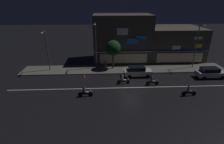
% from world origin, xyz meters
% --- Properties ---
extents(ground_plane, '(140.00, 140.00, 0.00)m').
position_xyz_m(ground_plane, '(0.00, 0.00, 0.00)').
color(ground_plane, black).
extents(lane_divider_stripe, '(33.77, 0.16, 0.01)m').
position_xyz_m(lane_divider_stripe, '(0.00, 0.00, 0.01)').
color(lane_divider_stripe, beige).
rests_on(lane_divider_stripe, ground).
extents(sidewalk_far, '(35.55, 4.27, 0.14)m').
position_xyz_m(sidewalk_far, '(0.00, 7.14, 0.07)').
color(sidewalk_far, '#5B5954').
rests_on(sidewalk_far, ground).
extents(storefront_left_block, '(11.00, 6.76, 8.96)m').
position_xyz_m(storefront_left_block, '(0.00, 12.58, 4.48)').
color(storefront_left_block, '#4C443A').
rests_on(storefront_left_block, ground).
extents(storefront_center_block, '(10.96, 9.20, 6.35)m').
position_xyz_m(storefront_center_block, '(10.66, 13.80, 3.17)').
color(storefront_center_block, '#4C443A').
rests_on(storefront_center_block, ground).
extents(streetlamp_west, '(0.44, 1.64, 6.76)m').
position_xyz_m(streetlamp_west, '(-13.05, 6.88, 4.15)').
color(streetlamp_west, '#47494C').
rests_on(streetlamp_west, sidewalk_far).
extents(streetlamp_mid, '(0.44, 1.64, 7.89)m').
position_xyz_m(streetlamp_mid, '(-4.99, 7.63, 4.74)').
color(streetlamp_mid, '#47494C').
rests_on(streetlamp_mid, sidewalk_far).
extents(streetlamp_east, '(0.44, 1.64, 7.64)m').
position_xyz_m(streetlamp_east, '(12.37, 7.10, 4.61)').
color(streetlamp_east, '#47494C').
rests_on(streetlamp_east, sidewalk_far).
extents(pedestrian_on_sidewalk, '(0.36, 0.36, 1.81)m').
position_xyz_m(pedestrian_on_sidewalk, '(-3.36, 6.57, 0.98)').
color(pedestrian_on_sidewalk, brown).
rests_on(pedestrian_on_sidewalk, sidewalk_far).
extents(street_tree, '(2.59, 2.59, 5.00)m').
position_xyz_m(street_tree, '(-2.03, 7.44, 3.83)').
color(street_tree, '#473323').
rests_on(street_tree, sidewalk_far).
extents(parked_car_near_kerb, '(4.30, 1.98, 1.67)m').
position_xyz_m(parked_car_near_kerb, '(12.99, 2.85, 0.87)').
color(parked_car_near_kerb, silver).
rests_on(parked_car_near_kerb, ground).
extents(parked_car_trailing, '(4.30, 1.98, 1.67)m').
position_xyz_m(parked_car_trailing, '(1.68, 3.95, 0.87)').
color(parked_car_trailing, silver).
rests_on(parked_car_trailing, ground).
extents(motorcycle_lead, '(1.90, 0.60, 1.52)m').
position_xyz_m(motorcycle_lead, '(-6.12, -2.14, 0.63)').
color(motorcycle_lead, black).
rests_on(motorcycle_lead, ground).
extents(motorcycle_following, '(1.90, 0.60, 1.52)m').
position_xyz_m(motorcycle_following, '(-0.93, 1.27, 0.63)').
color(motorcycle_following, black).
rests_on(motorcycle_following, ground).
extents(motorcycle_opposite_lane, '(1.90, 0.60, 1.52)m').
position_xyz_m(motorcycle_opposite_lane, '(7.09, -2.56, 0.63)').
color(motorcycle_opposite_lane, black).
rests_on(motorcycle_opposite_lane, ground).
extents(motorcycle_trailing_far, '(1.90, 0.60, 1.52)m').
position_xyz_m(motorcycle_trailing_far, '(3.19, 0.65, 0.63)').
color(motorcycle_trailing_far, black).
rests_on(motorcycle_trailing_far, ground).
extents(traffic_cone, '(0.36, 0.36, 0.55)m').
position_xyz_m(traffic_cone, '(-6.89, 4.07, 0.28)').
color(traffic_cone, orange).
rests_on(traffic_cone, ground).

